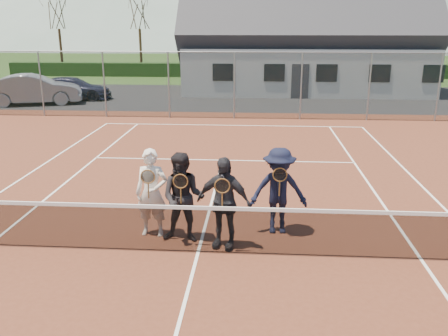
# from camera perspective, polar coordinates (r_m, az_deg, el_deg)

# --- Properties ---
(ground) EXTENTS (220.00, 220.00, 0.00)m
(ground) POSITION_cam_1_polar(r_m,az_deg,el_deg) (28.37, 1.90, 8.41)
(ground) COLOR #2A4819
(ground) RESTS_ON ground
(court_surface) EXTENTS (30.00, 30.00, 0.02)m
(court_surface) POSITION_cam_1_polar(r_m,az_deg,el_deg) (9.11, -3.13, -10.20)
(court_surface) COLOR #562819
(court_surface) RESTS_ON ground
(tarmac_carpark) EXTENTS (40.00, 12.00, 0.01)m
(tarmac_carpark) POSITION_cam_1_polar(r_m,az_deg,el_deg) (28.80, -6.17, 8.46)
(tarmac_carpark) COLOR black
(tarmac_carpark) RESTS_ON ground
(hedge_row) EXTENTS (40.00, 1.20, 1.10)m
(hedge_row) POSITION_cam_1_polar(r_m,az_deg,el_deg) (40.22, 2.59, 11.67)
(hedge_row) COLOR black
(hedge_row) RESTS_ON ground
(hill_west) EXTENTS (110.00, 110.00, 18.00)m
(hill_west) POSITION_cam_1_polar(r_m,az_deg,el_deg) (106.40, -10.71, 19.15)
(hill_west) COLOR slate
(hill_west) RESTS_ON ground
(car_a) EXTENTS (4.04, 2.36, 1.29)m
(car_a) POSITION_cam_1_polar(r_m,az_deg,el_deg) (30.08, -22.74, 8.85)
(car_a) COLOR black
(car_a) RESTS_ON ground
(car_b) EXTENTS (5.22, 3.15, 1.63)m
(car_b) POSITION_cam_1_polar(r_m,az_deg,el_deg) (27.84, -21.88, 8.75)
(car_b) COLOR #94979C
(car_b) RESTS_ON ground
(car_c) EXTENTS (4.46, 1.98, 1.27)m
(car_c) POSITION_cam_1_polar(r_m,az_deg,el_deg) (29.05, -17.74, 9.10)
(car_c) COLOR #181A31
(car_c) RESTS_ON ground
(court_markings) EXTENTS (11.03, 23.83, 0.01)m
(court_markings) POSITION_cam_1_polar(r_m,az_deg,el_deg) (9.10, -3.13, -10.11)
(court_markings) COLOR white
(court_markings) RESTS_ON court_surface
(tennis_net) EXTENTS (11.68, 0.08, 1.10)m
(tennis_net) POSITION_cam_1_polar(r_m,az_deg,el_deg) (8.88, -3.19, -7.15)
(tennis_net) COLOR slate
(tennis_net) RESTS_ON ground
(perimeter_fence) EXTENTS (30.07, 0.07, 3.02)m
(perimeter_fence) POSITION_cam_1_polar(r_m,az_deg,el_deg) (21.73, 1.25, 9.89)
(perimeter_fence) COLOR slate
(perimeter_fence) RESTS_ON ground
(clubhouse) EXTENTS (15.60, 8.20, 7.70)m
(clubhouse) POSITION_cam_1_polar(r_m,az_deg,el_deg) (32.18, 9.70, 16.31)
(clubhouse) COLOR silver
(clubhouse) RESTS_ON ground
(tree_a) EXTENTS (3.20, 3.20, 7.77)m
(tree_a) POSITION_cam_1_polar(r_m,az_deg,el_deg) (44.48, -19.49, 18.03)
(tree_a) COLOR #331E12
(tree_a) RESTS_ON ground
(tree_b) EXTENTS (3.20, 3.20, 7.77)m
(tree_b) POSITION_cam_1_polar(r_m,az_deg,el_deg) (42.29, -10.25, 18.80)
(tree_b) COLOR #342112
(tree_b) RESTS_ON ground
(tree_c) EXTENTS (3.20, 3.20, 7.77)m
(tree_c) POSITION_cam_1_polar(r_m,az_deg,el_deg) (41.09, 5.68, 19.04)
(tree_c) COLOR #392514
(tree_c) RESTS_ON ground
(tree_d) EXTENTS (3.20, 3.20, 7.77)m
(tree_d) POSITION_cam_1_polar(r_m,az_deg,el_deg) (42.51, 20.00, 18.09)
(tree_d) COLOR #362513
(tree_d) RESTS_ON ground
(player_a) EXTENTS (0.68, 0.51, 1.80)m
(player_a) POSITION_cam_1_polar(r_m,az_deg,el_deg) (9.60, -8.68, -2.98)
(player_a) COLOR white
(player_a) RESTS_ON court_surface
(player_b) EXTENTS (0.93, 0.75, 1.80)m
(player_b) POSITION_cam_1_polar(r_m,az_deg,el_deg) (9.26, -4.92, -3.60)
(player_b) COLOR black
(player_b) RESTS_ON court_surface
(player_c) EXTENTS (1.13, 0.68, 1.80)m
(player_c) POSITION_cam_1_polar(r_m,az_deg,el_deg) (8.98, -0.08, -4.19)
(player_c) COLOR #242429
(player_c) RESTS_ON court_surface
(player_d) EXTENTS (1.20, 0.73, 1.80)m
(player_d) POSITION_cam_1_polar(r_m,az_deg,el_deg) (9.67, 6.59, -2.75)
(player_d) COLOR black
(player_d) RESTS_ON court_surface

